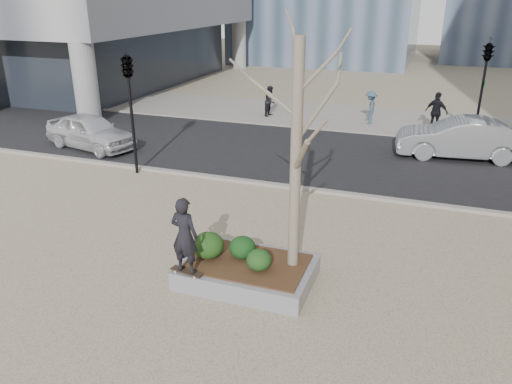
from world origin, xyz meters
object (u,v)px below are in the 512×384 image
(police_car, at_px, (90,131))
(skateboard, at_px, (187,272))
(planter, at_px, (247,272))
(skateboarder, at_px, (184,235))

(police_car, bearing_deg, skateboard, -120.09)
(planter, height_order, police_car, police_car)
(planter, distance_m, skateboarder, 1.84)
(planter, bearing_deg, police_car, 142.63)
(planter, height_order, skateboarder, skateboarder)
(skateboarder, xyz_separation_m, police_car, (-8.91, 8.53, -0.65))
(skateboard, distance_m, police_car, 12.34)
(planter, relative_size, skateboard, 3.85)
(skateboard, bearing_deg, skateboarder, 9.08)
(planter, xyz_separation_m, skateboard, (-1.10, -0.88, 0.26))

